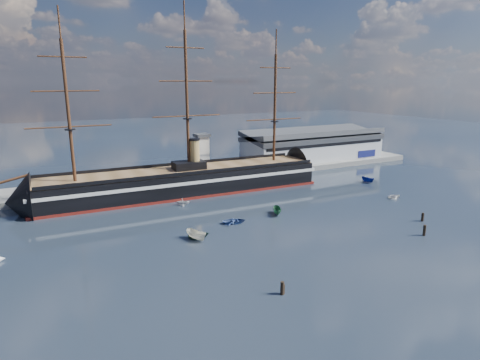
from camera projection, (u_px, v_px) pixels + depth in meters
name	position (u px, v px, depth m)	size (l,w,h in m)	color
ground	(237.00, 206.00, 115.81)	(600.00, 600.00, 0.00)	#172332
quay	(217.00, 177.00, 151.25)	(180.00, 18.00, 2.00)	slate
warehouse	(313.00, 145.00, 174.54)	(63.00, 21.00, 11.60)	#B7BABC
quay_tower	(202.00, 154.00, 143.17)	(5.00, 5.00, 15.00)	silver
warship	(178.00, 182.00, 127.15)	(113.17, 19.61, 53.94)	black
motorboat_a	(197.00, 240.00, 90.79)	(7.16, 2.63, 2.86)	white
motorboat_b	(234.00, 223.00, 101.54)	(3.59, 1.44, 1.68)	#334C88
motorboat_c	(277.00, 215.00, 108.16)	(6.38, 2.34, 2.55)	#245938
motorboat_d	(183.00, 205.00, 116.49)	(6.28, 2.72, 2.30)	silver
motorboat_e	(395.00, 198.00, 123.77)	(2.91, 1.17, 1.36)	white
motorboat_f	(368.00, 183.00, 142.57)	(6.00, 2.20, 2.40)	navy
motorboat_g	(199.00, 237.00, 92.47)	(3.17, 1.27, 1.48)	#173627
piling_near_left	(282.00, 294.00, 67.62)	(0.64, 0.64, 3.05)	black
piling_near_right	(424.00, 236.00, 93.46)	(0.64, 0.64, 3.32)	black
piling_far_right	(422.00, 221.00, 103.10)	(0.64, 0.64, 2.95)	black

